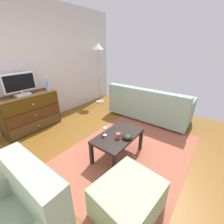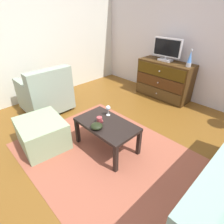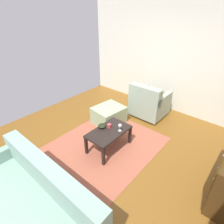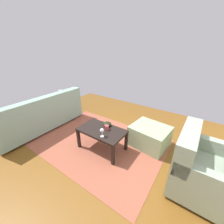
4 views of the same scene
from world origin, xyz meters
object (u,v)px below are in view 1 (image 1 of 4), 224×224
Objects in this scene: tv at (20,84)px; mug at (118,136)px; couch_large at (148,106)px; standing_lamp at (98,52)px; bowl_decorative at (127,136)px; ottoman at (128,199)px; wine_glass at (105,129)px; lava_lamp at (47,84)px; dresser at (30,112)px; coffee_table at (118,138)px.

tv reaches higher than mug.
standing_lamp reaches higher than couch_large.
ottoman is (-0.71, -0.46, -0.26)m from bowl_decorative.
wine_glass is at bearing -177.81° from couch_large.
couch_large reaches higher than bowl_decorative.
couch_large is at bearing -95.12° from standing_lamp.
standing_lamp is at bearing -0.16° from lava_lamp.
tv is 2.90m from ottoman.
wine_glass reaches higher than ottoman.
standing_lamp reaches higher than mug.
standing_lamp is at bearing 43.26° from wine_glass.
bowl_decorative is at bearing -130.02° from standing_lamp.
lava_lamp reaches higher than couch_large.
lava_lamp reaches higher than mug.
dresser is 2.76m from ottoman.
tv is 2.42m from bowl_decorative.
dresser is at bearing 98.59° from mug.
couch_large is at bearing 2.19° from wine_glass.
coffee_table is 5.44× the size of bowl_decorative.
tv is (-0.06, 0.02, 0.64)m from dresser.
wine_glass is (0.32, -1.97, -0.50)m from tv.
couch_large is at bearing -41.17° from tv.
mug reaches higher than coffee_table.
dresser is 1.36× the size of coffee_table.
lava_lamp is (0.49, -0.04, 0.55)m from dresser.
tv is at bearing 99.21° from wine_glass.
mug is 0.16× the size of ottoman.
couch_large is 2.57m from ottoman.
couch_large is at bearing 9.25° from mug.
coffee_table is at bearing 90.41° from bowl_decorative.
wine_glass is at bearing 106.12° from mug.
couch_large reaches higher than wine_glass.
mug is (0.06, -0.22, -0.07)m from wine_glass.
coffee_table is 7.62× the size of mug.
dresser is 7.50× the size of wine_glass.
lava_lamp is 2.10× the size of wine_glass.
mug is 0.06× the size of standing_lamp.
couch_large is at bearing 7.74° from coffee_table.
couch_large is 2.21m from standing_lamp.
dresser is 0.64m from tv.
coffee_table is 0.43× the size of couch_large.
standing_lamp is (0.16, 1.82, 1.24)m from couch_large.
dresser reaches higher than ottoman.
dresser is at bearing -23.29° from tv.
coffee_table is at bearing -172.26° from couch_large.
lava_lamp is 2.89× the size of mug.
coffee_table is at bearing 41.75° from ottoman.
coffee_table is at bearing -79.20° from dresser.
ottoman is at bearing -106.47° from lava_lamp.
tv is 0.89× the size of ottoman.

